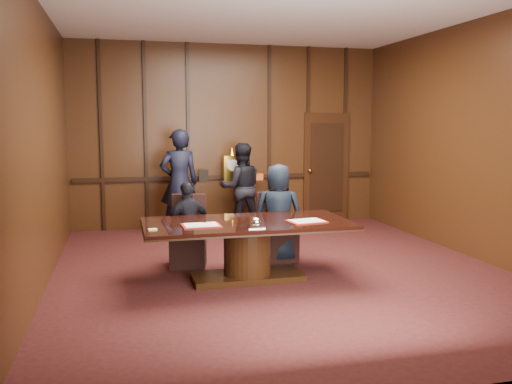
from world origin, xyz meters
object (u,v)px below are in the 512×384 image
at_px(sideboard, 232,202).
at_px(witness_right, 241,188).
at_px(witness_left, 179,182).
at_px(signatory_right, 279,213).
at_px(conference_table, 247,241).
at_px(signatory_left, 188,225).

relative_size(sideboard, witness_right, 0.98).
bearing_deg(witness_left, witness_right, 178.79).
bearing_deg(signatory_right, sideboard, -69.76).
bearing_deg(witness_right, signatory_right, 93.87).
bearing_deg(conference_table, witness_right, 78.89).
bearing_deg(signatory_right, conference_table, 68.86).
xyz_separation_m(conference_table, signatory_right, (0.65, 0.80, 0.20)).
height_order(sideboard, signatory_left, sideboard).
xyz_separation_m(sideboard, witness_left, (-1.07, -0.53, 0.46)).
bearing_deg(signatory_right, witness_right, -70.96).
bearing_deg(witness_left, signatory_right, 114.48).
relative_size(signatory_right, witness_left, 0.75).
relative_size(signatory_left, signatory_right, 0.84).
relative_size(witness_left, witness_right, 1.16).
height_order(sideboard, conference_table, sideboard).
distance_m(signatory_left, witness_left, 2.28).
xyz_separation_m(signatory_right, witness_right, (-0.04, 2.29, 0.11)).
bearing_deg(signatory_left, signatory_right, 161.00).
xyz_separation_m(sideboard, witness_right, (0.07, -0.49, 0.33)).
distance_m(conference_table, signatory_right, 1.05).
bearing_deg(signatory_left, conference_table, 110.10).
height_order(signatory_right, witness_right, witness_right).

